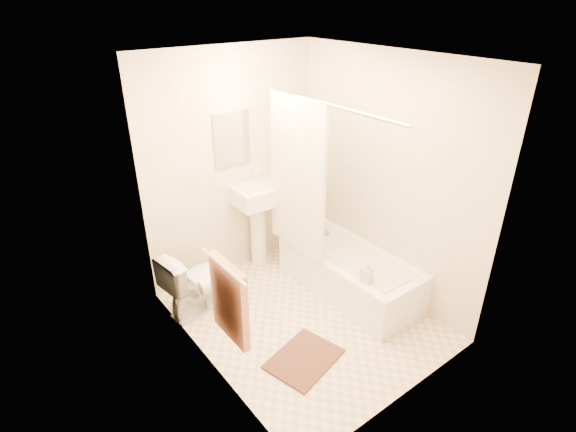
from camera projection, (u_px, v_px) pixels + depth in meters
floor at (304, 317)px, 4.36m from camera, size 2.40×2.40×0.00m
ceiling at (309, 58)px, 3.28m from camera, size 2.40×2.40×0.00m
wall_back at (233, 166)px, 4.67m from camera, size 2.00×0.02×2.40m
wall_left at (200, 241)px, 3.28m from camera, size 0.02×2.40×2.40m
wall_right at (385, 179)px, 4.36m from camera, size 0.02×2.40×2.40m
mirror at (232, 139)px, 4.52m from camera, size 0.40×0.03×0.55m
curtain_rod at (328, 104)px, 3.69m from camera, size 0.03×1.70×0.03m
shower_curtain at (297, 178)px, 4.33m from camera, size 0.04×0.80×1.55m
towel_bar at (223, 266)px, 3.17m from camera, size 0.02×0.60×0.02m
towel at (229, 301)px, 3.33m from camera, size 0.06×0.45×0.66m
toilet_paper at (206, 286)px, 3.63m from camera, size 0.11×0.12×0.12m
toilet at (196, 281)px, 4.33m from camera, size 0.72×0.47×0.66m
sink at (259, 222)px, 4.99m from camera, size 0.56×0.46×1.07m
bathtub at (349, 272)px, 4.67m from camera, size 0.67×1.54×0.43m
bath_mat at (304, 359)px, 3.85m from camera, size 0.70×0.60×0.02m
soap_bottle at (367, 272)px, 4.10m from camera, size 0.11×0.11×0.21m
scrub_brush at (324, 231)px, 4.97m from camera, size 0.12×0.19×0.04m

